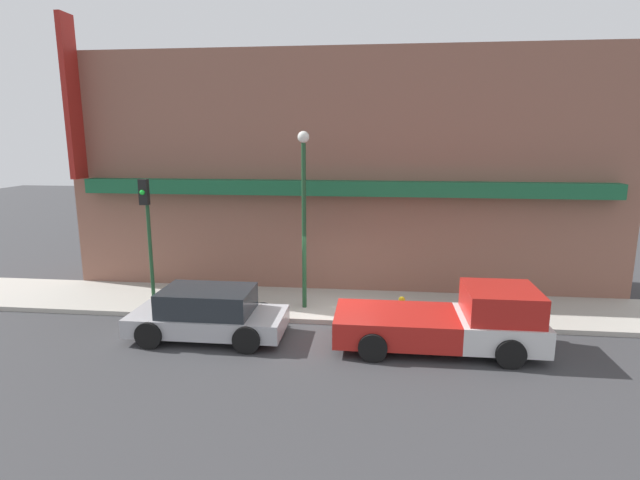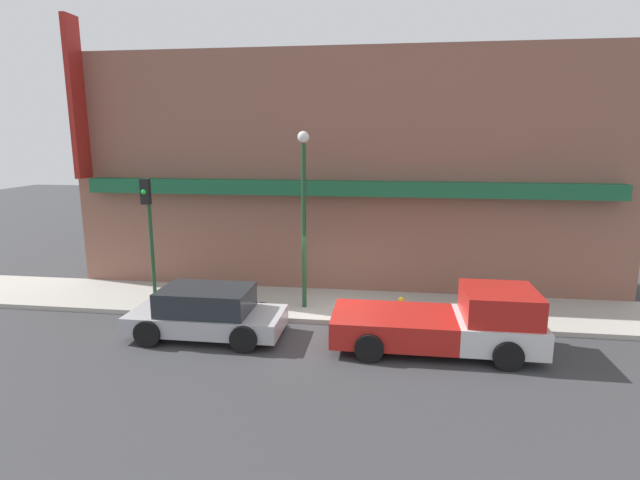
# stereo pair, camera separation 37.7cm
# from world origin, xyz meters

# --- Properties ---
(ground_plane) EXTENTS (80.00, 80.00, 0.00)m
(ground_plane) POSITION_xyz_m (0.00, 0.00, 0.00)
(ground_plane) COLOR #38383A
(sidewalk) EXTENTS (36.00, 3.16, 0.15)m
(sidewalk) POSITION_xyz_m (0.00, 1.58, 0.08)
(sidewalk) COLOR #ADA89E
(sidewalk) RESTS_ON ground
(building) EXTENTS (19.80, 3.80, 9.68)m
(building) POSITION_xyz_m (-0.02, 4.63, 4.27)
(building) COLOR brown
(building) RESTS_ON ground
(pickup_truck) EXTENTS (5.41, 2.29, 1.72)m
(pickup_truck) POSITION_xyz_m (3.30, -1.30, 0.76)
(pickup_truck) COLOR silver
(pickup_truck) RESTS_ON ground
(parked_car) EXTENTS (4.32, 2.05, 1.42)m
(parked_car) POSITION_xyz_m (-3.40, -1.30, 0.70)
(parked_car) COLOR #ADADB2
(parked_car) RESTS_ON ground
(fire_hydrant) EXTENTS (0.21, 0.21, 0.65)m
(fire_hydrant) POSITION_xyz_m (2.07, 0.54, 0.48)
(fire_hydrant) COLOR yellow
(fire_hydrant) RESTS_ON sidewalk
(street_lamp) EXTENTS (0.36, 0.36, 5.59)m
(street_lamp) POSITION_xyz_m (-1.01, 1.09, 3.64)
(street_lamp) COLOR #1E4728
(street_lamp) RESTS_ON sidewalk
(traffic_light) EXTENTS (0.28, 0.42, 4.13)m
(traffic_light) POSITION_xyz_m (-5.99, 0.74, 2.97)
(traffic_light) COLOR #1E4728
(traffic_light) RESTS_ON sidewalk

